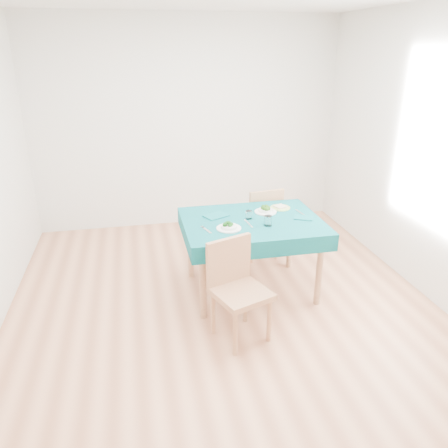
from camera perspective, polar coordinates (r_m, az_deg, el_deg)
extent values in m
cube|color=#A86746|center=(4.24, 0.00, -10.83)|extent=(4.00, 4.50, 0.02)
cube|color=silver|center=(5.85, -4.72, 12.76)|extent=(4.00, 0.02, 2.70)
cube|color=silver|center=(1.72, 16.25, -12.30)|extent=(4.00, 0.02, 2.70)
cube|color=silver|center=(4.53, 25.84, 7.88)|extent=(0.02, 4.50, 2.70)
cube|color=#074D52|center=(4.34, 3.58, -4.15)|extent=(1.32, 1.00, 0.76)
cube|color=#9D6C4A|center=(3.57, 2.28, -7.73)|extent=(0.55, 0.57, 1.04)
cube|color=#9D6C4A|center=(5.03, 4.62, 1.14)|extent=(0.46, 0.49, 1.00)
cube|color=silver|center=(3.95, -2.28, -0.79)|extent=(0.07, 0.17, 0.00)
cube|color=silver|center=(4.09, 3.23, 0.06)|extent=(0.04, 0.21, 0.00)
cube|color=silver|center=(4.33, 4.92, 1.25)|extent=(0.07, 0.18, 0.00)
cube|color=silver|center=(4.41, 10.07, 1.41)|extent=(0.05, 0.22, 0.00)
cube|color=#0A565B|center=(4.26, -1.04, 1.08)|extent=(0.27, 0.24, 0.01)
cube|color=#0A565B|center=(4.29, 10.34, 0.81)|extent=(0.21, 0.19, 0.01)
cylinder|color=white|center=(4.20, 3.25, 1.21)|extent=(0.06, 0.06, 0.08)
cylinder|color=white|center=(4.05, 5.76, 0.44)|extent=(0.07, 0.07, 0.10)
cylinder|color=#A5C45F|center=(4.52, 7.35, 2.13)|extent=(0.20, 0.20, 0.01)
cube|color=beige|center=(4.52, 7.36, 2.29)|extent=(0.14, 0.14, 0.02)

